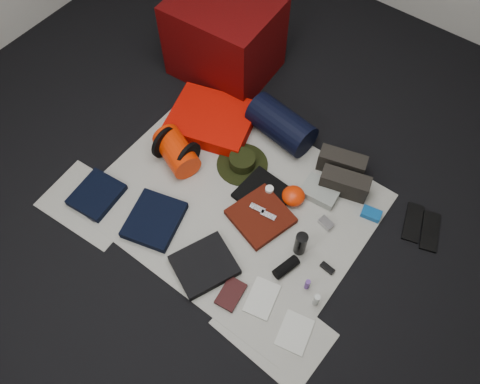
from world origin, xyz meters
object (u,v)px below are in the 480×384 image
Objects in this scene: red_cabinet at (225,38)px; paperback_book at (231,294)px; stuff_sack at (177,152)px; water_bottle at (301,244)px; compact_camera at (326,223)px; navy_duffel at (281,125)px; sleeping_pad at (212,120)px.

red_cabinet reaches higher than paperback_book.
stuff_sack is at bearing -76.41° from red_cabinet.
compact_camera is (0.04, 0.24, -0.07)m from water_bottle.
compact_camera is at bearing 66.90° from paperback_book.
stuff_sack is 0.70m from navy_duffel.
red_cabinet reaches higher than stuff_sack.
stuff_sack is 0.98m from paperback_book.
red_cabinet is at bearing 107.33° from stuff_sack.
stuff_sack reaches higher than paperback_book.
paperback_book is at bearing -93.16° from compact_camera.
navy_duffel is at bearing 53.44° from stuff_sack.
navy_duffel is (0.43, 0.20, 0.07)m from sleeping_pad.
red_cabinet reaches higher than navy_duffel.
sleeping_pad is at bearing -147.22° from navy_duffel.
paperback_book is (0.83, -0.51, -0.08)m from stuff_sack.
water_bottle is at bearing -40.43° from navy_duffel.
red_cabinet is at bearing 117.99° from sleeping_pad.
red_cabinet is 2.16× the size of stuff_sack.
stuff_sack is 1.79× the size of paperback_book.
stuff_sack is at bearing -157.91° from compact_camera.
paperback_book is at bearing -46.42° from sleeping_pad.
navy_duffel is 2.50× the size of paperback_book.
compact_camera is at bearing 9.70° from stuff_sack.
navy_duffel is at bearing 159.30° from compact_camera.
sleeping_pad reaches higher than compact_camera.
paperback_book is (1.09, -1.36, -0.27)m from red_cabinet.
sleeping_pad is 0.37m from stuff_sack.
navy_duffel reaches higher than stuff_sack.
compact_camera is at bearing -25.50° from navy_duffel.
paperback_book is at bearing -55.01° from red_cabinet.
navy_duffel is 0.72m from compact_camera.
sleeping_pad is 6.17× the size of compact_camera.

